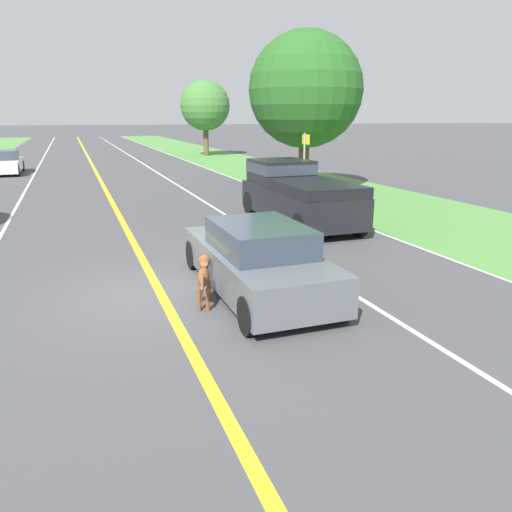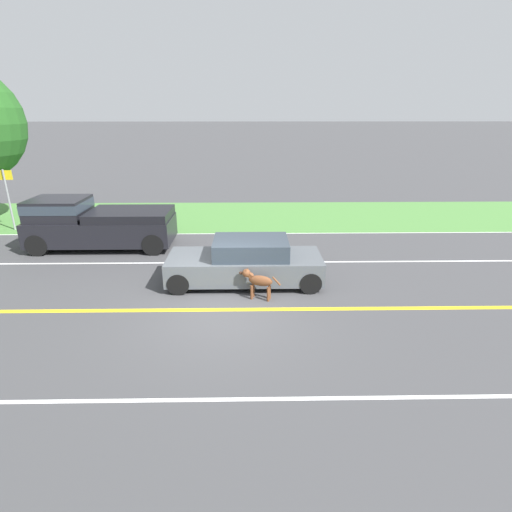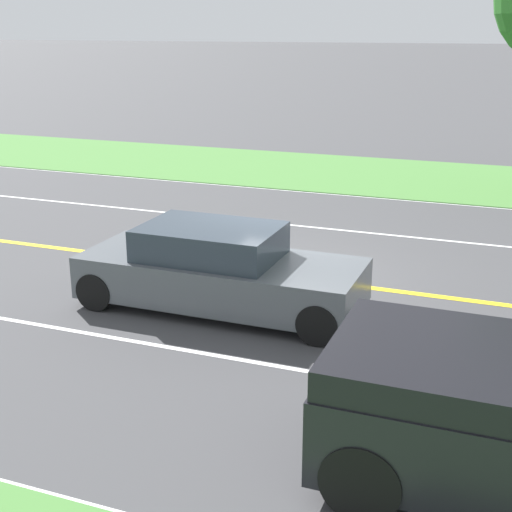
{
  "view_description": "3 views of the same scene",
  "coord_description": "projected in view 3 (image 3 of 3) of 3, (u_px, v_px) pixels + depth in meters",
  "views": [
    {
      "loc": [
        -1.4,
        -9.23,
        3.32
      ],
      "look_at": [
        1.62,
        -1.01,
        0.86
      ],
      "focal_mm": 35.0,
      "sensor_mm": 36.0,
      "label": 1
    },
    {
      "loc": [
        -9.44,
        -0.66,
        4.95
      ],
      "look_at": [
        1.31,
        -0.84,
        1.04
      ],
      "focal_mm": 28.0,
      "sensor_mm": 36.0,
      "label": 2
    },
    {
      "loc": [
        11.84,
        3.97,
        4.44
      ],
      "look_at": [
        1.67,
        0.05,
        0.92
      ],
      "focal_mm": 50.0,
      "sensor_mm": 36.0,
      "label": 3
    }
  ],
  "objects": [
    {
      "name": "lane_edge_line_left",
      "position": [
        368.0,
        197.0,
        19.45
      ],
      "size": [
        0.14,
        160.0,
        0.01
      ],
      "primitive_type": "cube",
      "color": "white",
      "rests_on": "ground"
    },
    {
      "name": "grass_verge_left",
      "position": [
        390.0,
        176.0,
        22.11
      ],
      "size": [
        6.0,
        160.0,
        0.03
      ],
      "primitive_type": "cube",
      "color": "#4C843D",
      "rests_on": "ground"
    },
    {
      "name": "lane_dash_same_dir",
      "position": [
        207.0,
        354.0,
        10.13
      ],
      "size": [
        0.1,
        160.0,
        0.01
      ],
      "primitive_type": "cube",
      "color": "white",
      "rests_on": "ground"
    },
    {
      "name": "ground_plane",
      "position": [
        286.0,
        277.0,
        13.24
      ],
      "size": [
        400.0,
        400.0,
        0.0
      ],
      "primitive_type": "plane",
      "color": "#424244"
    },
    {
      "name": "dog",
      "position": [
        229.0,
        254.0,
        12.78
      ],
      "size": [
        0.47,
        1.17,
        0.87
      ],
      "rotation": [
        0.0,
        0.0,
        -0.3
      ],
      "color": "brown",
      "rests_on": "ground"
    },
    {
      "name": "lane_dash_oncoming",
      "position": [
        335.0,
        229.0,
        16.34
      ],
      "size": [
        0.1,
        160.0,
        0.01
      ],
      "primitive_type": "cube",
      "color": "white",
      "rests_on": "ground"
    },
    {
      "name": "ego_car",
      "position": [
        219.0,
        270.0,
        11.62
      ],
      "size": [
        1.83,
        4.6,
        1.38
      ],
      "color": "#51565B",
      "rests_on": "ground"
    },
    {
      "name": "centre_divider_line",
      "position": [
        286.0,
        277.0,
        13.24
      ],
      "size": [
        0.18,
        160.0,
        0.01
      ],
      "primitive_type": "cube",
      "color": "yellow",
      "rests_on": "ground"
    },
    {
      "name": "lane_edge_line_right",
      "position": [
        57.0,
        499.0,
        7.02
      ],
      "size": [
        0.14,
        160.0,
        0.01
      ],
      "primitive_type": "cube",
      "color": "white",
      "rests_on": "ground"
    }
  ]
}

